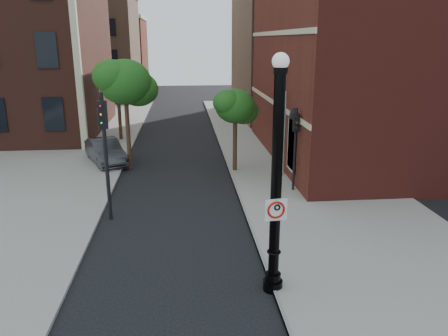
{
  "coord_description": "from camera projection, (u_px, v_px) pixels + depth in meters",
  "views": [
    {
      "loc": [
        -0.47,
        -11.97,
        7.13
      ],
      "look_at": [
        0.85,
        2.0,
        3.0
      ],
      "focal_mm": 35.0,
      "sensor_mm": 36.0,
      "label": 1
    }
  ],
  "objects": [
    {
      "name": "sidewalk_left",
      "position": [
        59.0,
        147.0,
        29.85
      ],
      "size": [
        10.0,
        50.0,
        0.12
      ],
      "primitive_type": "cube",
      "color": "gray",
      "rests_on": "ground"
    },
    {
      "name": "curb_edge",
      "position": [
        232.0,
        178.0,
        23.21
      ],
      "size": [
        0.1,
        60.0,
        0.14
      ],
      "primitive_type": "cube",
      "color": "gray",
      "rests_on": "ground"
    },
    {
      "name": "lamppost",
      "position": [
        276.0,
        189.0,
        12.08
      ],
      "size": [
        0.58,
        0.58,
        6.83
      ],
      "color": "black",
      "rests_on": "ground"
    },
    {
      "name": "sidewalk_right",
      "position": [
        305.0,
        176.0,
        23.57
      ],
      "size": [
        8.0,
        60.0,
        0.12
      ],
      "primitive_type": "cube",
      "color": "gray",
      "rests_on": "ground"
    },
    {
      "name": "no_parking_sign",
      "position": [
        276.0,
        210.0,
        12.06
      ],
      "size": [
        0.64,
        0.12,
        0.64
      ],
      "rotation": [
        0.0,
        0.0,
        0.11
      ],
      "color": "white",
      "rests_on": "ground"
    },
    {
      "name": "bg_building_tan_a",
      "position": [
        86.0,
        49.0,
        52.73
      ],
      "size": [
        12.0,
        12.0,
        12.0
      ],
      "primitive_type": "cube",
      "color": "brown",
      "rests_on": "ground"
    },
    {
      "name": "bg_building_tan_b",
      "position": [
        354.0,
        41.0,
        41.61
      ],
      "size": [
        22.0,
        14.0,
        14.0
      ],
      "primitive_type": "cube",
      "color": "brown",
      "rests_on": "ground"
    },
    {
      "name": "traffic_signal_right",
      "position": [
        295.0,
        136.0,
        20.5
      ],
      "size": [
        0.3,
        0.36,
        4.11
      ],
      "rotation": [
        0.0,
        0.0,
        0.22
      ],
      "color": "black",
      "rests_on": "ground"
    },
    {
      "name": "street_tree_c",
      "position": [
        236.0,
        107.0,
        23.54
      ],
      "size": [
        2.56,
        2.32,
        4.62
      ],
      "color": "#352215",
      "rests_on": "ground"
    },
    {
      "name": "utility_pole",
      "position": [
        284.0,
        135.0,
        22.9
      ],
      "size": [
        0.09,
        0.09,
        4.61
      ],
      "primitive_type": "cylinder",
      "color": "#999999",
      "rests_on": "ground"
    },
    {
      "name": "street_tree_b",
      "position": [
        118.0,
        82.0,
        30.95
      ],
      "size": [
        3.01,
        2.72,
        5.42
      ],
      "color": "#352215",
      "rests_on": "ground"
    },
    {
      "name": "street_tree_a",
      "position": [
        126.0,
        83.0,
        23.82
      ],
      "size": [
        3.41,
        3.09,
        6.15
      ],
      "color": "#352215",
      "rests_on": "ground"
    },
    {
      "name": "ground",
      "position": [
        203.0,
        280.0,
        13.49
      ],
      "size": [
        120.0,
        120.0,
        0.0
      ],
      "primitive_type": "plane",
      "color": "black",
      "rests_on": "ground"
    },
    {
      "name": "parked_car",
      "position": [
        105.0,
        151.0,
        26.03
      ],
      "size": [
        3.18,
        4.71,
        1.47
      ],
      "primitive_type": "imported",
      "rotation": [
        0.0,
        0.0,
        0.4
      ],
      "color": "#323238",
      "rests_on": "ground"
    },
    {
      "name": "bg_building_red",
      "position": [
        105.0,
        54.0,
        66.38
      ],
      "size": [
        12.0,
        12.0,
        10.0
      ],
      "primitive_type": "cube",
      "color": "maroon",
      "rests_on": "ground"
    },
    {
      "name": "traffic_signal_left",
      "position": [
        104.0,
        136.0,
        17.05
      ],
      "size": [
        0.41,
        0.46,
        5.22
      ],
      "rotation": [
        0.0,
        0.0,
        0.34
      ],
      "color": "black",
      "rests_on": "ground"
    }
  ]
}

